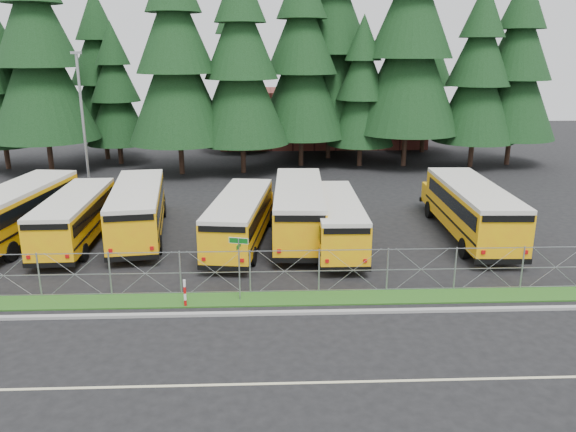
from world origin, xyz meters
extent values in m
plane|color=black|center=(0.00, 0.00, 0.00)|extent=(120.00, 120.00, 0.00)
cube|color=gray|center=(0.00, -3.10, 0.06)|extent=(50.00, 0.25, 0.12)
cube|color=#1D4B15|center=(0.00, -1.70, 0.03)|extent=(50.00, 1.40, 0.06)
cube|color=beige|center=(0.00, -8.00, 0.01)|extent=(50.00, 0.12, 0.01)
cube|color=brown|center=(6.00, 40.00, 3.00)|extent=(22.00, 10.00, 6.00)
cylinder|color=#969A9E|center=(-1.42, -1.71, 1.40)|extent=(0.06, 0.06, 2.80)
cube|color=#0C5715|center=(-1.42, -1.71, 2.68)|extent=(0.78, 0.23, 0.22)
cube|color=white|center=(-1.42, -1.71, 2.68)|extent=(0.82, 0.23, 0.26)
cube|color=#0C5715|center=(-1.42, -1.71, 2.44)|extent=(0.16, 0.54, 0.18)
cylinder|color=#B20C0C|center=(-3.66, -2.25, 0.60)|extent=(0.11, 0.11, 1.20)
cylinder|color=#969A9E|center=(-13.34, 17.39, 5.00)|extent=(0.20, 0.20, 10.00)
cube|color=#969A9E|center=(-13.34, 17.39, 10.05)|extent=(0.70, 0.35, 0.18)
camera|label=1|loc=(-0.25, -23.63, 10.21)|focal=35.00mm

